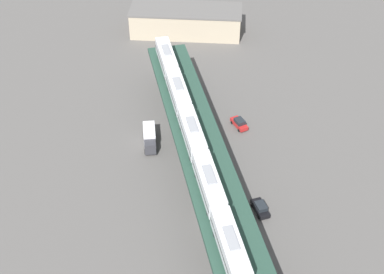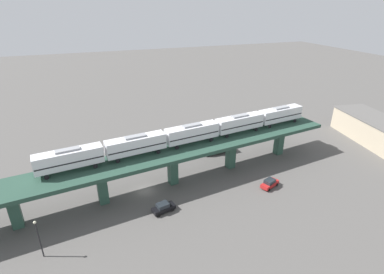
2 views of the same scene
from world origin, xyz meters
The scene contains 7 objects.
ground_plane centered at (0.00, 0.00, 0.00)m, with size 400.00×400.00×0.00m, color #514F4C.
elevated_viaduct centered at (0.02, -0.18, 6.73)m, with size 20.27×92.31×7.84m.
subway_train centered at (-2.93, 11.62, 10.38)m, with size 10.88×62.24×4.45m.
street_car_black centered at (8.01, 1.85, 0.94)m, with size 2.79×4.70×1.89m.
street_car_red centered at (7.87, 25.35, 0.94)m, with size 3.31×4.75×1.89m.
delivery_truck centered at (-10.47, 21.23, 1.76)m, with size 2.50×7.24×3.20m.
warehouse_building centered at (-0.15, 65.74, 3.41)m, with size 29.81×14.57×6.80m.
Camera 1 is at (-8.67, -59.34, 68.50)m, focal length 50.00 mm.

